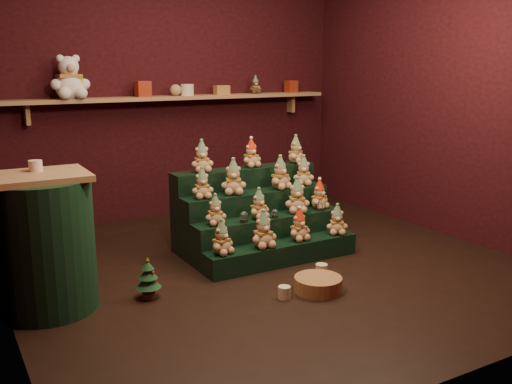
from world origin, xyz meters
TOP-DOWN VIEW (x-y plane):
  - ground at (0.00, 0.00)m, footprint 4.00×4.00m
  - back_wall at (0.00, 2.05)m, footprint 4.00×0.10m
  - front_wall at (0.00, -2.05)m, footprint 4.00×0.10m
  - right_wall at (2.05, 0.00)m, footprint 0.10×4.00m
  - back_shelf at (0.00, 1.87)m, footprint 3.60×0.26m
  - riser_tier_front at (0.15, -0.01)m, footprint 1.40×0.22m
  - riser_tier_midfront at (0.15, 0.21)m, footprint 1.40×0.22m
  - riser_tier_midback at (0.15, 0.43)m, footprint 1.40×0.22m
  - riser_tier_back at (0.15, 0.65)m, footprint 1.40×0.22m
  - teddy_0 at (-0.42, -0.01)m, footprint 0.25×0.24m
  - teddy_1 at (-0.05, -0.03)m, footprint 0.22×0.20m
  - teddy_2 at (0.32, -0.01)m, footprint 0.21×0.19m
  - teddy_3 at (0.71, -0.03)m, footprint 0.25×0.24m
  - teddy_4 at (-0.36, 0.21)m, footprint 0.20×0.18m
  - teddy_5 at (0.04, 0.19)m, footprint 0.21×0.20m
  - teddy_6 at (0.44, 0.20)m, footprint 0.28×0.27m
  - teddy_7 at (0.69, 0.22)m, footprint 0.23×0.22m
  - teddy_8 at (-0.38, 0.43)m, footprint 0.21×0.20m
  - teddy_9 at (-0.08, 0.43)m, footprint 0.28×0.27m
  - teddy_10 at (0.39, 0.41)m, footprint 0.26×0.24m
  - teddy_11 at (0.67, 0.44)m, footprint 0.25×0.25m
  - teddy_12 at (-0.28, 0.65)m, footprint 0.23×0.21m
  - teddy_13 at (0.22, 0.65)m, footprint 0.20×0.19m
  - teddy_14 at (0.70, 0.63)m, footprint 0.24×0.24m
  - snow_globe_a at (-0.13, 0.15)m, footprint 0.07×0.07m
  - snow_globe_b at (0.17, 0.15)m, footprint 0.06×0.06m
  - snow_globe_c at (0.64, 0.15)m, footprint 0.06×0.06m
  - side_table at (-1.73, 0.02)m, footprint 0.66×0.66m
  - table_ornament at (-1.73, 0.12)m, footprint 0.09×0.09m
  - mini_christmas_tree at (-1.08, -0.15)m, footprint 0.18×0.18m
  - mug_left at (-0.23, -0.65)m, footprint 0.09×0.09m
  - mug_right at (0.27, -0.41)m, footprint 0.10×0.10m
  - wicker_basket at (0.05, -0.66)m, footprint 0.46×0.46m
  - white_bear at (-1.11, 1.84)m, footprint 0.38×0.34m
  - brown_bear at (0.95, 1.84)m, footprint 0.16×0.15m
  - gift_tin_red_a at (-0.38, 1.85)m, footprint 0.14×0.14m
  - gift_tin_cream at (0.11, 1.85)m, footprint 0.14×0.14m
  - gift_tin_red_b at (1.44, 1.85)m, footprint 0.12×0.12m
  - shelf_plush_ball at (-0.02, 1.85)m, footprint 0.12×0.12m
  - scarf_gift_box at (0.53, 1.85)m, footprint 0.16×0.10m

SIDE VIEW (x-z plane):
  - ground at x=0.00m, z-range 0.00..0.00m
  - mug_left at x=-0.23m, z-range 0.00..0.09m
  - mug_right at x=0.27m, z-range 0.00..0.10m
  - wicker_basket at x=0.05m, z-range 0.00..0.11m
  - riser_tier_front at x=0.15m, z-range 0.00..0.18m
  - mini_christmas_tree at x=-1.08m, z-range 0.00..0.31m
  - riser_tier_midfront at x=0.15m, z-range 0.00..0.36m
  - riser_tier_midback at x=0.15m, z-range 0.00..0.54m
  - teddy_3 at x=0.71m, z-range 0.18..0.44m
  - teddy_2 at x=0.32m, z-range 0.18..0.45m
  - teddy_0 at x=-0.42m, z-range 0.18..0.45m
  - teddy_1 at x=-0.05m, z-range 0.18..0.49m
  - riser_tier_back at x=0.15m, z-range 0.00..0.72m
  - snow_globe_b at x=0.17m, z-range 0.36..0.44m
  - snow_globe_c at x=0.64m, z-range 0.36..0.45m
  - snow_globe_a at x=-0.13m, z-range 0.36..0.45m
  - side_table at x=-1.73m, z-range -0.01..0.94m
  - teddy_4 at x=-0.36m, z-range 0.36..0.61m
  - teddy_5 at x=0.04m, z-range 0.36..0.62m
  - teddy_7 at x=0.69m, z-range 0.36..0.62m
  - teddy_6 at x=0.44m, z-range 0.36..0.67m
  - teddy_8 at x=-0.38m, z-range 0.54..0.80m
  - teddy_11 at x=0.67m, z-range 0.54..0.81m
  - teddy_10 at x=0.39m, z-range 0.54..0.84m
  - teddy_9 at x=-0.08m, z-range 0.54..0.85m
  - teddy_13 at x=0.22m, z-range 0.72..0.98m
  - teddy_14 at x=0.70m, z-range 0.72..0.98m
  - teddy_12 at x=-0.28m, z-range 0.72..1.00m
  - table_ornament at x=-1.73m, z-range 0.95..1.02m
  - back_shelf at x=0.00m, z-range 1.17..1.41m
  - scarf_gift_box at x=0.53m, z-range 1.32..1.42m
  - gift_tin_cream at x=0.11m, z-range 1.32..1.44m
  - shelf_plush_ball at x=-0.02m, z-range 1.32..1.44m
  - gift_tin_red_b at x=1.44m, z-range 1.32..1.46m
  - back_wall at x=0.00m, z-range 0.00..2.80m
  - front_wall at x=0.00m, z-range 0.00..2.80m
  - right_wall at x=2.05m, z-range 0.00..2.80m
  - gift_tin_red_a at x=-0.38m, z-range 1.32..1.48m
  - brown_bear at x=0.95m, z-range 1.32..1.52m
  - white_bear at x=-1.11m, z-range 1.32..1.84m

